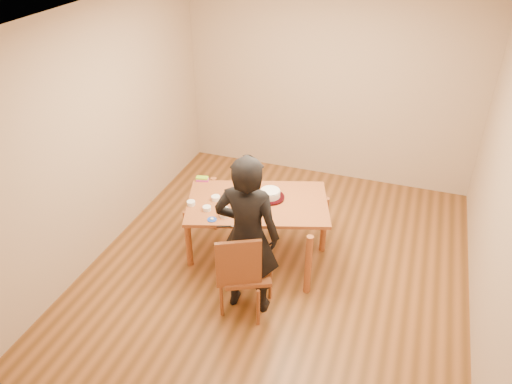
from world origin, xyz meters
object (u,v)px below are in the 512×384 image
(dining_chair, at_px, (246,272))
(cake, at_px, (270,194))
(cake_plate, at_px, (270,197))
(person, at_px, (247,236))
(dining_table, at_px, (258,203))

(dining_chair, height_order, cake, cake)
(cake_plate, height_order, person, person)
(dining_table, xyz_separation_m, person, (0.15, -0.73, 0.11))
(dining_chair, distance_m, cake_plate, 0.94)
(dining_table, relative_size, person, 0.88)
(person, bearing_deg, dining_table, -82.85)
(dining_chair, bearing_deg, cake, 66.44)
(cake, xyz_separation_m, person, (0.05, -0.84, 0.04))
(dining_chair, distance_m, cake, 0.96)
(dining_chair, distance_m, person, 0.40)
(cake, bearing_deg, person, -86.90)
(dining_chair, xyz_separation_m, cake, (-0.05, 0.89, 0.36))
(cake_plate, xyz_separation_m, person, (0.05, -0.84, 0.08))
(dining_table, relative_size, cake_plate, 4.77)
(dining_table, height_order, cake, cake)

